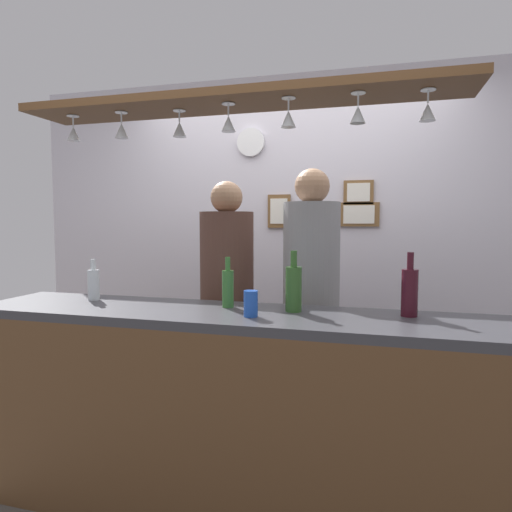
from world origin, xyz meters
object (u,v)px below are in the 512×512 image
object	(u,v)px
bottle_champagne_green	(294,288)
picture_frame_upper_small	(359,192)
person_middle_brown_shirt	(227,289)
wall_clock	(251,142)
drink_can	(251,304)
picture_frame_crest	(279,211)
bottle_soda_clear	(94,284)
bottle_beer_green_import	(228,287)
bottle_wine_dark_red	(410,291)
person_right_grey_shirt	(311,286)
picture_frame_lower_pair	(359,214)

from	to	relation	value
bottle_champagne_green	picture_frame_upper_small	size ratio (longest dim) A/B	1.36
person_middle_brown_shirt	wall_clock	size ratio (longest dim) A/B	7.81
drink_can	picture_frame_crest	size ratio (longest dim) A/B	0.47
drink_can	picture_frame_upper_small	size ratio (longest dim) A/B	0.55
bottle_soda_clear	wall_clock	distance (m)	1.71
bottle_beer_green_import	bottle_wine_dark_red	bearing A→B (deg)	1.11
person_right_grey_shirt	bottle_wine_dark_red	world-z (taller)	person_right_grey_shirt
picture_frame_lower_pair	picture_frame_crest	xyz separation A→B (m)	(-0.61, 0.00, 0.03)
person_middle_brown_shirt	bottle_champagne_green	world-z (taller)	person_middle_brown_shirt
bottle_beer_green_import	picture_frame_lower_pair	distance (m)	1.48
bottle_beer_green_import	bottle_soda_clear	xyz separation A→B (m)	(-0.80, -0.00, -0.01)
person_middle_brown_shirt	drink_can	xyz separation A→B (m)	(0.37, -0.71, 0.05)
bottle_beer_green_import	person_right_grey_shirt	bearing A→B (deg)	55.70
bottle_champagne_green	picture_frame_upper_small	bearing A→B (deg)	79.82
person_middle_brown_shirt	picture_frame_lower_pair	xyz separation A→B (m)	(0.78, 0.78, 0.48)
bottle_wine_dark_red	picture_frame_upper_small	size ratio (longest dim) A/B	1.36
bottle_wine_dark_red	picture_frame_crest	bearing A→B (deg)	125.40
bottle_champagne_green	bottle_beer_green_import	size ratio (longest dim) A/B	1.15
person_middle_brown_shirt	picture_frame_lower_pair	distance (m)	1.20
bottle_champagne_green	bottle_wine_dark_red	size ratio (longest dim) A/B	1.00
bottle_wine_dark_red	wall_clock	world-z (taller)	wall_clock
bottle_beer_green_import	drink_can	size ratio (longest dim) A/B	2.13
bottle_beer_green_import	drink_can	bearing A→B (deg)	-47.00
picture_frame_crest	drink_can	bearing A→B (deg)	-82.25
person_right_grey_shirt	bottle_wine_dark_red	size ratio (longest dim) A/B	5.94
drink_can	wall_clock	world-z (taller)	wall_clock
bottle_soda_clear	wall_clock	world-z (taller)	wall_clock
person_middle_brown_shirt	picture_frame_upper_small	size ratio (longest dim) A/B	7.81
bottle_champagne_green	picture_frame_crest	distance (m)	1.43
person_middle_brown_shirt	person_right_grey_shirt	world-z (taller)	person_right_grey_shirt
bottle_soda_clear	picture_frame_crest	size ratio (longest dim) A/B	0.88
bottle_soda_clear	wall_clock	size ratio (longest dim) A/B	1.05
drink_can	bottle_soda_clear	bearing A→B (deg)	169.09
bottle_champagne_green	wall_clock	distance (m)	1.73
person_middle_brown_shirt	bottle_beer_green_import	world-z (taller)	person_middle_brown_shirt
bottle_champagne_green	wall_clock	bearing A→B (deg)	114.62
person_middle_brown_shirt	bottle_beer_green_import	size ratio (longest dim) A/B	6.61
picture_frame_lower_pair	picture_frame_crest	size ratio (longest dim) A/B	1.15
picture_frame_upper_small	wall_clock	distance (m)	0.93
wall_clock	picture_frame_crest	bearing A→B (deg)	1.55
bottle_beer_green_import	bottle_soda_clear	world-z (taller)	bottle_beer_green_import
bottle_soda_clear	drink_can	size ratio (longest dim) A/B	1.89
bottle_champagne_green	picture_frame_upper_small	world-z (taller)	picture_frame_upper_small
wall_clock	bottle_soda_clear	bearing A→B (deg)	-112.67
bottle_soda_clear	drink_can	xyz separation A→B (m)	(0.98, -0.19, -0.03)
drink_can	picture_frame_lower_pair	world-z (taller)	picture_frame_lower_pair
bottle_soda_clear	picture_frame_upper_small	xyz separation A→B (m)	(1.38, 1.30, 0.57)
bottle_champagne_green	drink_can	xyz separation A→B (m)	(-0.17, -0.17, -0.06)
picture_frame_crest	wall_clock	distance (m)	0.59
picture_frame_crest	picture_frame_lower_pair	bearing A→B (deg)	0.00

